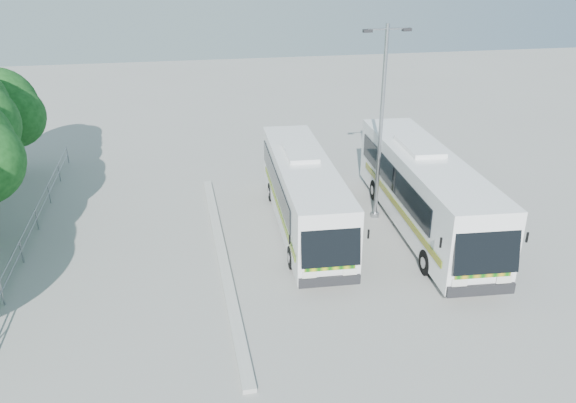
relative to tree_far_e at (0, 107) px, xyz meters
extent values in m
plane|color=gray|center=(12.63, -13.30, -3.89)|extent=(100.00, 100.00, 0.00)
cube|color=#B2B2AD|center=(10.33, -11.30, -3.81)|extent=(0.40, 16.00, 0.15)
cylinder|color=gray|center=(2.63, -9.30, -2.94)|extent=(0.06, 22.00, 0.06)
cylinder|color=gray|center=(2.63, -9.30, -3.34)|extent=(0.06, 22.00, 0.06)
cylinder|color=gray|center=(2.63, 0.70, -3.39)|extent=(0.06, 0.06, 1.00)
cylinder|color=#382314|center=(-0.07, 0.00, -2.50)|extent=(0.36, 0.36, 2.77)
sphere|color=#103B11|center=(0.68, -0.50, -0.42)|extent=(3.28, 3.28, 3.28)
cube|color=silver|center=(14.14, -9.36, -2.18)|extent=(2.90, 11.05, 2.78)
cube|color=black|center=(13.82, -14.84, -1.84)|extent=(2.12, 0.53, 1.77)
cube|color=black|center=(13.01, -8.75, -1.84)|extent=(0.54, 8.74, 1.00)
cube|color=black|center=(15.32, -8.88, -1.84)|extent=(0.54, 8.74, 1.00)
cube|color=#0D570C|center=(12.96, -9.56, -2.70)|extent=(0.57, 9.46, 0.26)
cylinder|color=black|center=(12.91, -12.85, -3.43)|extent=(0.32, 0.93, 0.91)
cylinder|color=black|center=(14.96, -12.96, -3.43)|extent=(0.32, 0.93, 0.91)
cylinder|color=black|center=(13.28, -6.21, -3.43)|extent=(0.32, 0.93, 0.91)
cylinder|color=black|center=(15.34, -6.32, -3.43)|extent=(0.32, 0.93, 0.91)
cube|color=white|center=(19.20, -10.54, -2.02)|extent=(3.41, 12.09, 3.03)
cube|color=black|center=(18.73, -16.52, -1.65)|extent=(2.32, 0.63, 1.93)
cube|color=black|center=(17.99, -9.85, -1.65)|extent=(0.80, 9.52, 1.09)
cube|color=black|center=(20.50, -10.04, -1.65)|extent=(0.80, 9.52, 1.09)
cube|color=#0D5F0F|center=(17.91, -10.74, -2.59)|extent=(0.84, 10.31, 0.28)
cylinder|color=black|center=(17.77, -14.32, -3.39)|extent=(0.38, 1.01, 0.99)
cylinder|color=black|center=(20.02, -14.49, -3.39)|extent=(0.38, 1.01, 0.99)
cylinder|color=black|center=(18.34, -7.08, -3.39)|extent=(0.38, 1.01, 0.99)
cylinder|color=black|center=(20.58, -7.26, -3.39)|extent=(0.38, 1.01, 0.99)
cylinder|color=#96999E|center=(17.63, -9.05, 0.41)|extent=(0.18, 0.18, 8.60)
cylinder|color=#96999E|center=(17.63, -9.05, 4.50)|extent=(1.72, 0.19, 0.09)
cube|color=black|center=(16.77, -9.11, 4.45)|extent=(0.39, 0.22, 0.13)
cube|color=black|center=(18.49, -9.00, 4.45)|extent=(0.39, 0.22, 0.13)
camera|label=1|loc=(8.91, -31.30, 7.11)|focal=35.00mm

